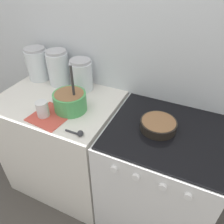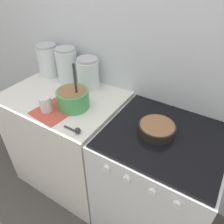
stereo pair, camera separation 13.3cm
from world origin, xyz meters
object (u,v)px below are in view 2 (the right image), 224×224
object	(u,v)px
baking_pan	(157,128)
tin_can	(46,104)
storage_jar_middle	(67,67)
storage_jar_right	(88,75)
mixing_bowl	(73,98)
storage_jar_left	(49,62)
stove	(156,182)

from	to	relation	value
baking_pan	tin_can	xyz separation A→B (m)	(-0.69, -0.18, 0.02)
storage_jar_middle	storage_jar_right	bearing A→B (deg)	0.00
mixing_bowl	tin_can	world-z (taller)	mixing_bowl
storage_jar_left	tin_can	bearing A→B (deg)	-48.31
baking_pan	tin_can	distance (m)	0.71
tin_can	stove	bearing A→B (deg)	14.23
storage_jar_left	storage_jar_middle	xyz separation A→B (m)	(0.20, -0.00, 0.01)
stove	baking_pan	size ratio (longest dim) A/B	4.18
storage_jar_left	storage_jar_middle	size ratio (longest dim) A/B	0.95
storage_jar_left	storage_jar_right	distance (m)	0.40
mixing_bowl	storage_jar_right	distance (m)	0.27
mixing_bowl	storage_jar_middle	distance (m)	0.38
storage_jar_left	tin_can	world-z (taller)	storage_jar_left
mixing_bowl	tin_can	distance (m)	0.18
tin_can	baking_pan	bearing A→B (deg)	14.98
storage_jar_right	tin_can	xyz separation A→B (m)	(-0.05, -0.40, -0.05)
storage_jar_right	storage_jar_middle	bearing A→B (deg)	-180.00
stove	storage_jar_left	xyz separation A→B (m)	(-1.09, 0.21, 0.55)
stove	storage_jar_right	bearing A→B (deg)	163.16
mixing_bowl	storage_jar_right	xyz separation A→B (m)	(-0.07, 0.26, 0.03)
storage_jar_left	storage_jar_middle	distance (m)	0.20
storage_jar_middle	storage_jar_right	world-z (taller)	storage_jar_middle
storage_jar_left	mixing_bowl	bearing A→B (deg)	-29.32
storage_jar_middle	stove	bearing A→B (deg)	-13.22
baking_pan	storage_jar_middle	size ratio (longest dim) A/B	0.80
baking_pan	storage_jar_right	xyz separation A→B (m)	(-0.64, 0.21, 0.07)
stove	storage_jar_middle	world-z (taller)	storage_jar_middle
tin_can	storage_jar_middle	bearing A→B (deg)	111.17
storage_jar_middle	storage_jar_right	xyz separation A→B (m)	(0.20, 0.00, -0.02)
mixing_bowl	storage_jar_left	world-z (taller)	mixing_bowl
stove	storage_jar_middle	size ratio (longest dim) A/B	3.33
baking_pan	storage_jar_left	bearing A→B (deg)	168.42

